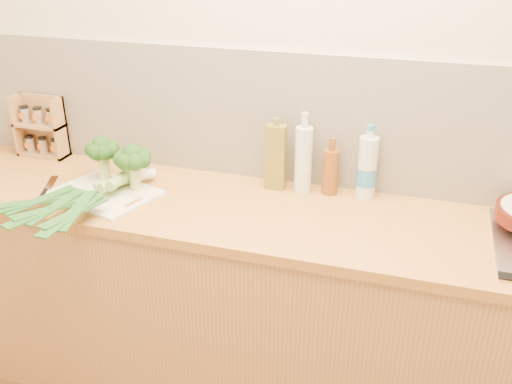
% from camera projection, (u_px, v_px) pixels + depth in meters
% --- Properties ---
extents(room_shell, '(3.50, 3.50, 3.50)m').
position_uv_depth(room_shell, '(306.00, 121.00, 2.28)').
color(room_shell, beige).
rests_on(room_shell, ground).
extents(counter, '(3.20, 0.62, 0.90)m').
position_uv_depth(counter, '(284.00, 310.00, 2.34)').
color(counter, '#B17E4A').
rests_on(counter, ground).
extents(chopping_board, '(0.47, 0.40, 0.01)m').
position_uv_depth(chopping_board, '(105.00, 193.00, 2.29)').
color(chopping_board, white).
rests_on(chopping_board, counter).
extents(broccoli_left, '(0.14, 0.14, 0.19)m').
position_uv_depth(broccoli_left, '(102.00, 150.00, 2.34)').
color(broccoli_left, '#B3C573').
rests_on(broccoli_left, chopping_board).
extents(broccoli_right, '(0.15, 0.15, 0.19)m').
position_uv_depth(broccoli_right, '(133.00, 159.00, 2.26)').
color(broccoli_right, '#B3C573').
rests_on(broccoli_right, chopping_board).
extents(leek_front, '(0.45, 0.56, 0.04)m').
position_uv_depth(leek_front, '(94.00, 188.00, 2.27)').
color(leek_front, white).
rests_on(leek_front, chopping_board).
extents(leek_mid, '(0.27, 0.60, 0.04)m').
position_uv_depth(leek_mid, '(96.00, 190.00, 2.20)').
color(leek_mid, white).
rests_on(leek_mid, chopping_board).
extents(leek_back, '(0.10, 0.70, 0.04)m').
position_uv_depth(leek_back, '(111.00, 186.00, 2.20)').
color(leek_back, white).
rests_on(leek_back, chopping_board).
extents(chefs_knife, '(0.13, 0.26, 0.02)m').
position_uv_depth(chefs_knife, '(44.00, 193.00, 2.29)').
color(chefs_knife, silver).
rests_on(chefs_knife, counter).
extents(spice_rack, '(0.24, 0.09, 0.28)m').
position_uv_depth(spice_rack, '(42.00, 130.00, 2.63)').
color(spice_rack, '#B17B4C').
rests_on(spice_rack, counter).
extents(oil_tin, '(0.08, 0.05, 0.30)m').
position_uv_depth(oil_tin, '(276.00, 157.00, 2.29)').
color(oil_tin, olive).
rests_on(oil_tin, counter).
extents(glass_bottle, '(0.07, 0.07, 0.33)m').
position_uv_depth(glass_bottle, '(303.00, 159.00, 2.26)').
color(glass_bottle, silver).
rests_on(glass_bottle, counter).
extents(amber_bottle, '(0.06, 0.06, 0.24)m').
position_uv_depth(amber_bottle, '(331.00, 171.00, 2.26)').
color(amber_bottle, brown).
rests_on(amber_bottle, counter).
extents(water_bottle, '(0.08, 0.08, 0.28)m').
position_uv_depth(water_bottle, '(367.00, 169.00, 2.23)').
color(water_bottle, silver).
rests_on(water_bottle, counter).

